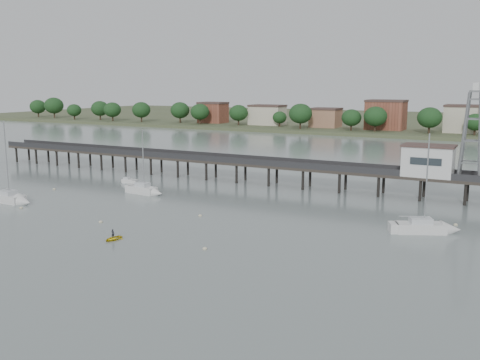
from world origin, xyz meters
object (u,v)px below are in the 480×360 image
object	(u,v)px
lattice_tower	(472,136)
sailboat_a	(13,199)
sailboat_c	(431,228)
white_tender	(130,181)
sailboat_b	(147,191)
yellow_dinghy	(113,240)
pier	(290,167)

from	to	relation	value
lattice_tower	sailboat_a	world-z (taller)	lattice_tower
sailboat_c	white_tender	size ratio (longest dim) A/B	4.14
sailboat_c	sailboat_b	bearing A→B (deg)	152.62
sailboat_a	yellow_dinghy	size ratio (longest dim) A/B	5.53
sailboat_a	yellow_dinghy	world-z (taller)	sailboat_a
sailboat_b	yellow_dinghy	world-z (taller)	sailboat_b
lattice_tower	white_tender	distance (m)	62.74
sailboat_c	white_tender	bearing A→B (deg)	146.10
lattice_tower	sailboat_b	distance (m)	55.24
pier	white_tender	world-z (taller)	pier
pier	sailboat_c	world-z (taller)	sailboat_c
lattice_tower	white_tender	world-z (taller)	lattice_tower
white_tender	yellow_dinghy	world-z (taller)	yellow_dinghy
white_tender	sailboat_b	bearing A→B (deg)	-45.61
sailboat_c	yellow_dinghy	xyz separation A→B (m)	(-34.81, -21.97, -0.64)
sailboat_a	sailboat_b	bearing A→B (deg)	48.47
white_tender	yellow_dinghy	size ratio (longest dim) A/B	1.31
pier	white_tender	size ratio (longest dim) A/B	44.86
lattice_tower	white_tender	size ratio (longest dim) A/B	4.64
lattice_tower	white_tender	bearing A→B (deg)	-169.26
pier	sailboat_c	distance (m)	36.07
sailboat_c	sailboat_b	size ratio (longest dim) A/B	1.16
sailboat_a	yellow_dinghy	bearing A→B (deg)	-14.94
lattice_tower	sailboat_c	bearing A→B (deg)	-96.81
pier	yellow_dinghy	world-z (taller)	pier
sailboat_a	lattice_tower	bearing A→B (deg)	29.48
sailboat_a	sailboat_c	bearing A→B (deg)	13.68
white_tender	yellow_dinghy	bearing A→B (deg)	-62.92
pier	lattice_tower	bearing A→B (deg)	0.00
sailboat_c	pier	bearing A→B (deg)	119.31
sailboat_b	yellow_dinghy	size ratio (longest dim) A/B	4.69
sailboat_a	pier	bearing A→B (deg)	46.96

